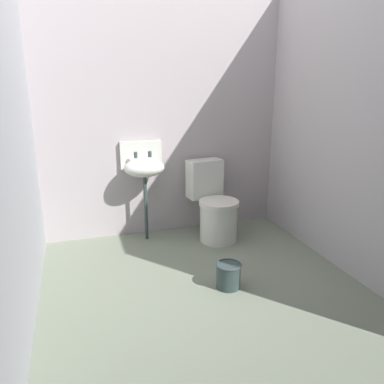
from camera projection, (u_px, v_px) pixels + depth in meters
ground_plane at (204, 293)px, 2.99m from camera, size 2.87×2.98×0.08m
wall_back at (162, 115)px, 3.86m from camera, size 2.87×0.10×2.46m
wall_left at (6, 137)px, 2.36m from camera, size 0.10×2.78×2.46m
wall_right at (350, 124)px, 3.09m from camera, size 0.10×2.78×2.46m
toilet_near_wall at (214, 208)px, 3.87m from camera, size 0.47×0.64×0.78m
sink at (144, 167)px, 3.73m from camera, size 0.42×0.35×0.99m
bucket at (228, 275)px, 2.97m from camera, size 0.20×0.20×0.20m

